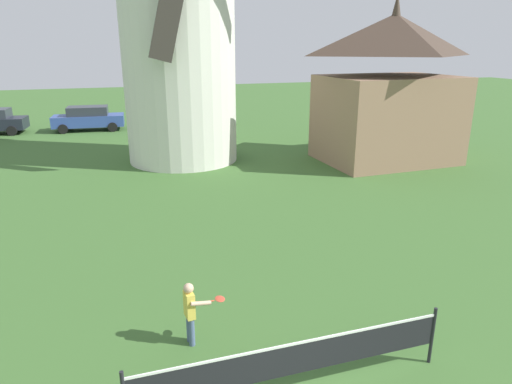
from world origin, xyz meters
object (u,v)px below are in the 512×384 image
object	(u,v)px
tennis_net	(295,359)
parked_car_blue	(88,118)
player_far	(191,310)
chapel	(389,92)
windmill	(177,12)

from	to	relation	value
tennis_net	parked_car_blue	world-z (taller)	parked_car_blue
player_far	parked_car_blue	bearing A→B (deg)	95.69
parked_car_blue	chapel	bearing A→B (deg)	-42.87
windmill	player_far	bearing A→B (deg)	-98.68
chapel	player_far	bearing A→B (deg)	-135.26
windmill	player_far	world-z (taller)	windmill
windmill	player_far	xyz separation A→B (m)	(-2.20, -14.44, -6.04)
windmill	player_far	size ratio (longest dim) A/B	11.26
tennis_net	parked_car_blue	xyz separation A→B (m)	(-3.74, 26.06, 0.13)
parked_car_blue	chapel	distance (m)	19.08
tennis_net	parked_car_blue	bearing A→B (deg)	98.16
parked_car_blue	chapel	world-z (taller)	chapel
windmill	parked_car_blue	distance (m)	12.34
tennis_net	player_far	size ratio (longest dim) A/B	4.15
chapel	parked_car_blue	bearing A→B (deg)	137.13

